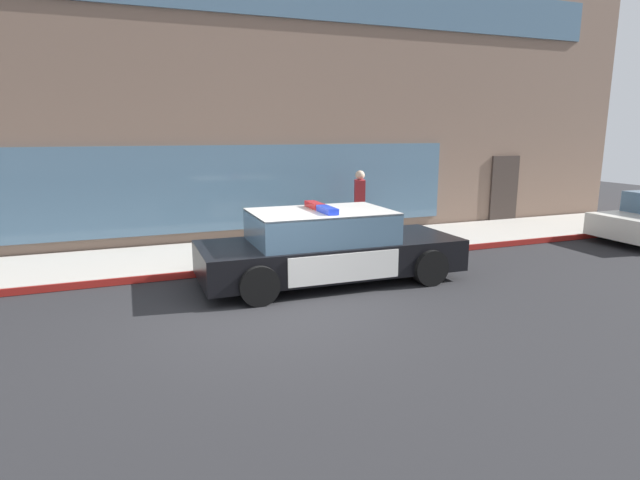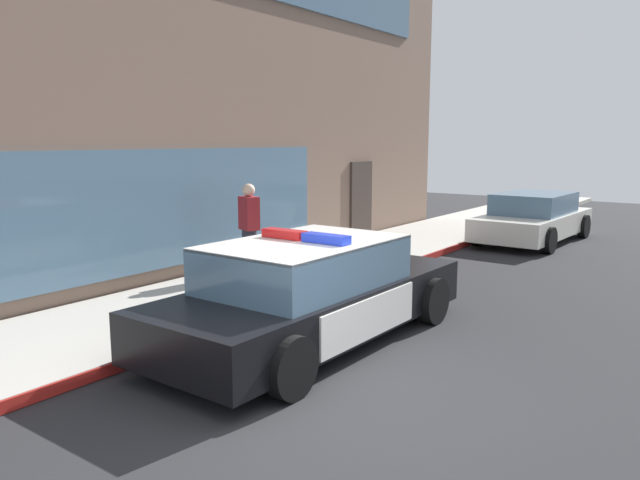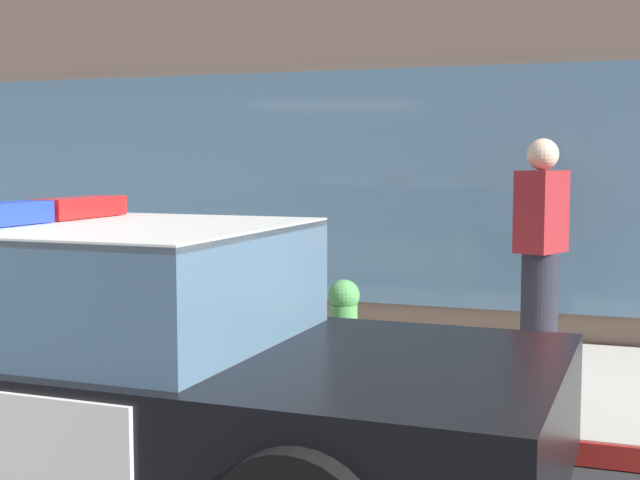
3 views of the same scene
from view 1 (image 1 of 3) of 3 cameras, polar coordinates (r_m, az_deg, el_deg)
ground at (r=8.27m, az=-5.60°, el=-8.20°), size 48.00×48.00×0.00m
sidewalk at (r=11.91m, az=-10.80°, el=-1.72°), size 48.00×2.66×0.15m
curb_red_paint at (r=10.63m, az=-9.43°, el=-3.32°), size 28.80×0.04×0.14m
storefront_building at (r=18.55m, az=-5.95°, el=16.09°), size 20.29×10.13×8.43m
police_cruiser at (r=9.86m, az=0.84°, el=-0.73°), size 4.99×2.14×1.49m
fire_hydrant at (r=11.96m, az=1.38°, el=0.64°), size 0.34×0.39×0.73m
pedestrian_on_sidewalk at (r=13.35m, az=4.37°, el=4.01°), size 0.39×0.47×1.71m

